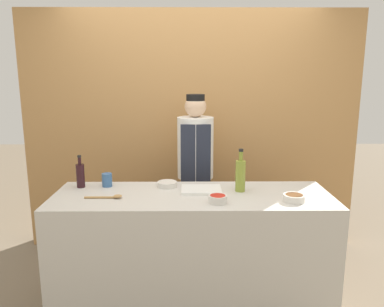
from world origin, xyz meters
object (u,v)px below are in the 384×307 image
object	(u,v)px
sauce_bowl_orange	(167,184)
wooden_spoon	(109,197)
bottle_wine	(80,175)
sauce_bowl_red	(218,199)
sauce_bowl_brown	(294,198)
chef_center	(195,174)
bottle_oil	(240,175)
cup_blue	(107,180)
cutting_board	(201,190)

from	to	relation	value
sauce_bowl_orange	wooden_spoon	size ratio (longest dim) A/B	0.58
bottle_wine	sauce_bowl_red	bearing A→B (deg)	-19.75
sauce_bowl_brown	chef_center	distance (m)	1.11
bottle_oil	sauce_bowl_red	bearing A→B (deg)	-125.79
bottle_wine	chef_center	size ratio (longest dim) A/B	0.16
wooden_spoon	chef_center	distance (m)	1.02
chef_center	sauce_bowl_brown	bearing A→B (deg)	-52.74
bottle_wine	sauce_bowl_brown	bearing A→B (deg)	-12.55
sauce_bowl_brown	bottle_oil	bearing A→B (deg)	145.13
cup_blue	wooden_spoon	xyz separation A→B (m)	(0.08, -0.30, -0.04)
sauce_bowl_orange	bottle_oil	world-z (taller)	bottle_oil
sauce_bowl_orange	bottle_oil	bearing A→B (deg)	-12.06
cutting_board	wooden_spoon	world-z (taller)	wooden_spoon
cup_blue	chef_center	xyz separation A→B (m)	(0.70, 0.51, -0.09)
cutting_board	bottle_wine	xyz separation A→B (m)	(-0.94, 0.11, 0.09)
bottle_oil	wooden_spoon	bearing A→B (deg)	-170.20
bottle_oil	cup_blue	bearing A→B (deg)	172.76
sauce_bowl_brown	cutting_board	xyz separation A→B (m)	(-0.64, 0.24, -0.02)
wooden_spoon	cup_blue	bearing A→B (deg)	104.50
wooden_spoon	bottle_wine	bearing A→B (deg)	135.10
wooden_spoon	sauce_bowl_brown	bearing A→B (deg)	-3.28
cup_blue	chef_center	distance (m)	0.88
cup_blue	wooden_spoon	distance (m)	0.31
bottle_wine	cup_blue	size ratio (longest dim) A/B	2.44
sauce_bowl_brown	cutting_board	world-z (taller)	sauce_bowl_brown
sauce_bowl_orange	wooden_spoon	world-z (taller)	sauce_bowl_orange
cup_blue	sauce_bowl_orange	bearing A→B (deg)	-1.42
cutting_board	bottle_oil	world-z (taller)	bottle_oil
sauce_bowl_orange	sauce_bowl_red	size ratio (longest dim) A/B	1.19
sauce_bowl_red	cup_blue	bearing A→B (deg)	154.93
sauce_bowl_orange	bottle_wine	distance (m)	0.68
cutting_board	chef_center	world-z (taller)	chef_center
sauce_bowl_red	bottle_wine	size ratio (longest dim) A/B	0.51
sauce_bowl_brown	cutting_board	size ratio (longest dim) A/B	0.50
bottle_wine	chef_center	bearing A→B (deg)	30.37
sauce_bowl_orange	sauce_bowl_brown	xyz separation A→B (m)	(0.90, -0.36, 0.00)
sauce_bowl_orange	sauce_bowl_brown	distance (m)	0.97
wooden_spoon	chef_center	size ratio (longest dim) A/B	0.17
bottle_oil	wooden_spoon	size ratio (longest dim) A/B	1.21
cutting_board	sauce_bowl_brown	bearing A→B (deg)	-20.91
sauce_bowl_orange	bottle_wine	bearing A→B (deg)	-179.33
sauce_bowl_red	sauce_bowl_orange	bearing A→B (deg)	134.00
sauce_bowl_orange	sauce_bowl_red	world-z (taller)	sauce_bowl_red
cutting_board	bottle_wine	bearing A→B (deg)	173.47
chef_center	bottle_wine	bearing A→B (deg)	-149.63
bottle_wine	wooden_spoon	world-z (taller)	bottle_wine
sauce_bowl_brown	cup_blue	bearing A→B (deg)	164.92
bottle_wine	cup_blue	xyz separation A→B (m)	(0.20, 0.02, -0.05)
chef_center	cutting_board	bearing A→B (deg)	-87.02
sauce_bowl_red	sauce_bowl_brown	size ratio (longest dim) A/B	0.87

